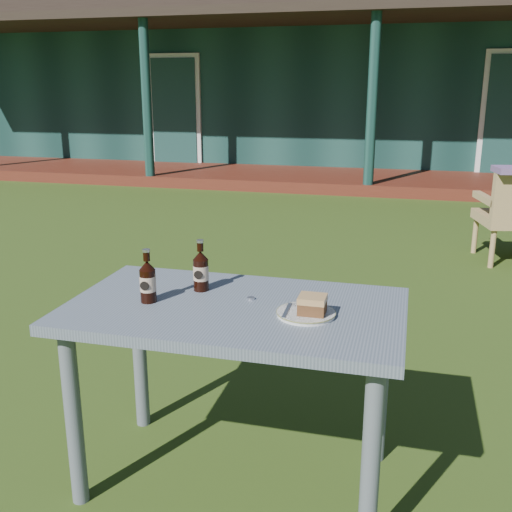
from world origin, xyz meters
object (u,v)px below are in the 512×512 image
(cafe_table, at_px, (235,331))
(cola_bottle_near, at_px, (201,270))
(cola_bottle_far, at_px, (148,281))
(plate, at_px, (306,313))
(cake_slice, at_px, (312,304))

(cafe_table, height_order, cola_bottle_near, cola_bottle_near)
(cafe_table, relative_size, cola_bottle_far, 6.07)
(cafe_table, height_order, plate, plate)
(cake_slice, relative_size, cola_bottle_far, 0.47)
(cake_slice, distance_m, cola_bottle_near, 0.49)
(cafe_table, bearing_deg, plate, -7.31)
(plate, height_order, cola_bottle_far, cola_bottle_far)
(cafe_table, distance_m, cake_slice, 0.32)
(plate, relative_size, cola_bottle_far, 1.03)
(cola_bottle_near, bearing_deg, cake_slice, -19.93)
(cake_slice, bearing_deg, cola_bottle_far, -179.73)
(cake_slice, xyz_separation_m, cola_bottle_near, (-0.46, 0.17, 0.03))
(cafe_table, bearing_deg, cola_bottle_near, 144.17)
(plate, xyz_separation_m, cake_slice, (0.02, -0.01, 0.04))
(cafe_table, distance_m, plate, 0.29)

